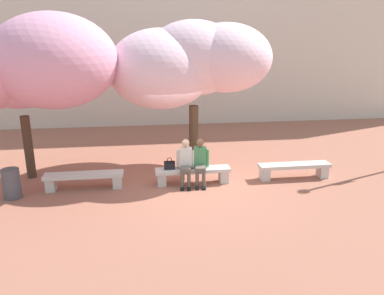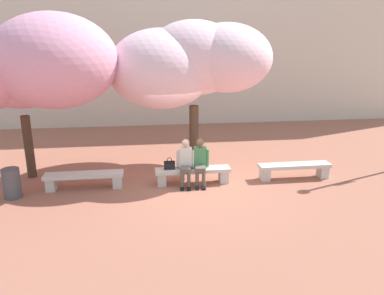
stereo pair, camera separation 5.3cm
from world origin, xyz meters
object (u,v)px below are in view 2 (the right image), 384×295
(cherry_tree_main, at_px, (189,63))
(trash_bin, at_px, (12,183))
(stone_bench_center, at_px, (294,168))
(cherry_tree_secondary, at_px, (18,66))
(stone_bench_west_end, at_px, (84,178))
(person_seated_left, at_px, (186,161))
(person_seated_right, at_px, (200,160))
(handbag, at_px, (170,165))
(stone_bench_near_west, at_px, (193,173))

(cherry_tree_main, height_order, trash_bin, cherry_tree_main)
(stone_bench_center, relative_size, cherry_tree_secondary, 0.40)
(stone_bench_west_end, distance_m, stone_bench_center, 5.95)
(person_seated_left, xyz_separation_m, person_seated_right, (0.41, -0.00, 0.00))
(stone_bench_center, relative_size, person_seated_right, 1.63)
(person_seated_right, distance_m, handbag, 0.86)
(person_seated_right, distance_m, trash_bin, 4.94)
(person_seated_right, height_order, trash_bin, person_seated_right)
(cherry_tree_main, xyz_separation_m, trash_bin, (-4.82, -1.91, -2.84))
(stone_bench_near_west, xyz_separation_m, stone_bench_center, (2.98, 0.00, 0.00))
(stone_bench_west_end, xyz_separation_m, person_seated_left, (2.77, -0.05, 0.39))
(person_seated_left, xyz_separation_m, trash_bin, (-4.51, -0.31, -0.31))
(person_seated_right, bearing_deg, stone_bench_near_west, 164.67)
(cherry_tree_secondary, bearing_deg, stone_bench_near_west, -10.95)
(trash_bin, bearing_deg, cherry_tree_secondary, 83.82)
(trash_bin, bearing_deg, stone_bench_center, 2.68)
(stone_bench_center, xyz_separation_m, cherry_tree_main, (-2.88, 1.55, 2.92))
(person_seated_right, bearing_deg, stone_bench_west_end, 179.04)
(stone_bench_west_end, height_order, person_seated_right, person_seated_right)
(stone_bench_center, xyz_separation_m, handbag, (-3.63, 0.03, 0.27))
(stone_bench_near_west, relative_size, stone_bench_center, 1.00)
(stone_bench_west_end, bearing_deg, stone_bench_near_west, 0.00)
(handbag, xyz_separation_m, cherry_tree_main, (0.74, 1.52, 2.65))
(handbag, distance_m, cherry_tree_secondary, 4.82)
(stone_bench_center, distance_m, cherry_tree_secondary, 8.16)
(handbag, relative_size, cherry_tree_secondary, 0.06)
(stone_bench_west_end, xyz_separation_m, stone_bench_near_west, (2.98, 0.00, 0.00))
(person_seated_right, distance_m, cherry_tree_secondary, 5.49)
(person_seated_right, height_order, handbag, person_seated_right)
(person_seated_left, relative_size, trash_bin, 1.65)
(stone_bench_west_end, relative_size, cherry_tree_main, 0.43)
(stone_bench_west_end, bearing_deg, person_seated_left, -1.10)
(person_seated_left, height_order, cherry_tree_main, cherry_tree_main)
(stone_bench_center, height_order, person_seated_left, person_seated_left)
(stone_bench_center, distance_m, person_seated_left, 3.21)
(stone_bench_center, bearing_deg, person_seated_right, -178.91)
(cherry_tree_main, bearing_deg, person_seated_left, -100.73)
(person_seated_right, bearing_deg, cherry_tree_main, 93.62)
(stone_bench_west_end, distance_m, cherry_tree_secondary, 3.44)
(stone_bench_west_end, height_order, person_seated_left, person_seated_left)
(cherry_tree_main, distance_m, cherry_tree_secondary, 4.73)
(cherry_tree_secondary, relative_size, trash_bin, 6.75)
(stone_bench_near_west, height_order, cherry_tree_secondary, cherry_tree_secondary)
(stone_bench_west_end, relative_size, person_seated_right, 1.63)
(stone_bench_near_west, bearing_deg, person_seated_right, -15.33)
(person_seated_right, bearing_deg, person_seated_left, 179.98)
(stone_bench_west_end, height_order, stone_bench_center, same)
(stone_bench_near_west, distance_m, cherry_tree_main, 3.31)
(person_seated_left, height_order, cherry_tree_secondary, cherry_tree_secondary)
(cherry_tree_main, relative_size, trash_bin, 6.28)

